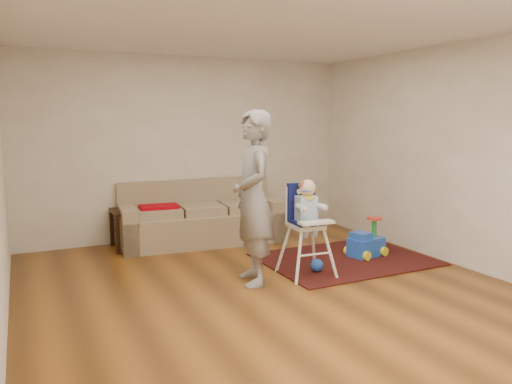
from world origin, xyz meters
name	(u,v)px	position (x,y,z in m)	size (l,w,h in m)	color
ground	(272,291)	(0.00, 0.00, 0.00)	(5.50, 5.50, 0.00)	#502E11
room_envelope	(251,111)	(0.00, 0.53, 1.88)	(5.04, 5.52, 2.72)	beige
sofa	(201,212)	(0.01, 2.30, 0.44)	(2.36, 1.12, 0.89)	gray
side_table	(132,229)	(-0.95, 2.41, 0.27)	(0.54, 0.54, 0.54)	black
area_rug	(345,259)	(1.38, 0.64, 0.01)	(2.07, 1.55, 0.02)	black
ride_on_toy	(366,237)	(1.71, 0.64, 0.27)	(0.45, 0.32, 0.50)	blue
toy_ball	(317,265)	(0.76, 0.33, 0.09)	(0.15, 0.15, 0.15)	blue
high_chair	(307,229)	(0.60, 0.31, 0.54)	(0.55, 0.55, 1.13)	white
adult	(253,198)	(-0.06, 0.34, 0.94)	(0.69, 0.45, 1.89)	gray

